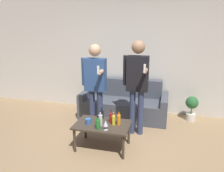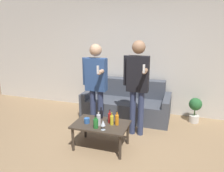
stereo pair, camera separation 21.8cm
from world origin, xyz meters
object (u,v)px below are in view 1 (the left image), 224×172
bottle_orange (111,118)px  person_standing_left (95,81)px  person_standing_right (137,80)px  couch (124,104)px  coffee_table (102,127)px

bottle_orange → person_standing_left: size_ratio=0.14×
bottle_orange → person_standing_left: person_standing_left is taller
person_standing_right → couch: bearing=116.0°
couch → bottle_orange: 1.37m
person_standing_left → bottle_orange: bearing=-49.2°
couch → coffee_table: 1.43m
person_standing_left → person_standing_right: 0.78m
coffee_table → person_standing_left: 0.91m
person_standing_left → person_standing_right: (0.77, 0.06, 0.06)m
bottle_orange → person_standing_right: person_standing_right is taller
couch → bottle_orange: (0.05, -1.35, 0.23)m
coffee_table → bottle_orange: (0.13, 0.07, 0.14)m
coffee_table → person_standing_right: size_ratio=0.51×
person_standing_left → couch: bearing=65.0°
bottle_orange → couch: bearing=92.2°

